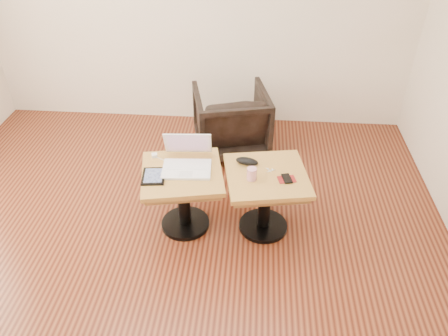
# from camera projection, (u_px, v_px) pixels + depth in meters

# --- Properties ---
(room_shell) EXTENTS (4.52, 4.52, 2.71)m
(room_shell) POSITION_uv_depth(u_px,v_px,m) (145.00, 100.00, 2.50)
(room_shell) COLOR #42170D
(room_shell) RESTS_ON ground
(side_table_left) EXTENTS (0.71, 0.71, 0.55)m
(side_table_left) POSITION_uv_depth(u_px,v_px,m) (183.00, 186.00, 3.38)
(side_table_left) COLOR black
(side_table_left) RESTS_ON ground
(side_table_right) EXTENTS (0.70, 0.70, 0.55)m
(side_table_right) POSITION_uv_depth(u_px,v_px,m) (266.00, 188.00, 3.36)
(side_table_right) COLOR black
(side_table_right) RESTS_ON ground
(laptop) EXTENTS (0.39, 0.38, 0.24)m
(laptop) POSITION_uv_depth(u_px,v_px,m) (187.00, 161.00, 3.33)
(laptop) COLOR white
(laptop) RESTS_ON side_table_left
(tablet) EXTENTS (0.19, 0.23, 0.02)m
(tablet) POSITION_uv_depth(u_px,v_px,m) (154.00, 176.00, 3.24)
(tablet) COLOR black
(tablet) RESTS_ON side_table_left
(charging_adapter) EXTENTS (0.05, 0.05, 0.03)m
(charging_adapter) POSITION_uv_depth(u_px,v_px,m) (154.00, 155.00, 3.45)
(charging_adapter) COLOR white
(charging_adapter) RESTS_ON side_table_left
(glasses_case) EXTENTS (0.19, 0.12, 0.06)m
(glasses_case) POSITION_uv_depth(u_px,v_px,m) (247.00, 161.00, 3.36)
(glasses_case) COLOR black
(glasses_case) RESTS_ON side_table_right
(striped_cup) EXTENTS (0.09, 0.09, 0.09)m
(striped_cup) POSITION_uv_depth(u_px,v_px,m) (252.00, 174.00, 3.20)
(striped_cup) COLOR #BC2E56
(striped_cup) RESTS_ON side_table_right
(earbuds_tangle) EXTENTS (0.07, 0.05, 0.01)m
(earbuds_tangle) POSITION_uv_depth(u_px,v_px,m) (270.00, 170.00, 3.31)
(earbuds_tangle) COLOR white
(earbuds_tangle) RESTS_ON side_table_right
(phone_on_sleeve) EXTENTS (0.14, 0.12, 0.02)m
(phone_on_sleeve) POSITION_uv_depth(u_px,v_px,m) (287.00, 179.00, 3.21)
(phone_on_sleeve) COLOR maroon
(phone_on_sleeve) RESTS_ON side_table_right
(armchair) EXTENTS (0.85, 0.86, 0.66)m
(armchair) POSITION_uv_depth(u_px,v_px,m) (231.00, 121.00, 4.37)
(armchair) COLOR black
(armchair) RESTS_ON ground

